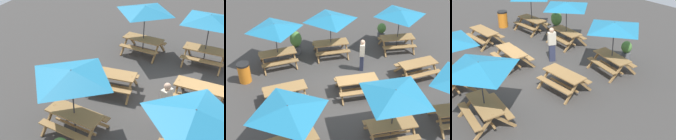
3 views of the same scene
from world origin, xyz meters
TOP-DOWN VIEW (x-y plane):
  - ground_plane at (0.00, 0.00)m, footprint 27.28×27.28m
  - picnic_table_0 at (-3.37, -2.88)m, footprint 2.28×2.28m
  - picnic_table_2 at (-3.18, -0.27)m, footprint 1.88×1.63m
  - picnic_table_3 at (-3.01, 3.10)m, footprint 2.25×2.25m
  - picnic_table_4 at (3.13, -0.15)m, footprint 1.87×1.62m
  - picnic_table_6 at (0.22, -3.36)m, footprint 2.14×2.14m
  - picnic_table_8 at (0.02, 0.13)m, footprint 1.90×1.66m
  - trash_bin_orange at (4.71, -2.22)m, footprint 0.59×0.59m
  - potted_plant_0 at (-3.06, -4.26)m, footprint 0.50×0.50m
  - potted_plant_1 at (1.92, -4.11)m, footprint 0.62×0.62m
  - person_standing at (-0.84, -1.56)m, footprint 0.35×0.42m

SIDE VIEW (x-z plane):
  - ground_plane at x=0.00m, z-range 0.00..0.00m
  - trash_bin_orange at x=4.71m, z-range 0.00..0.98m
  - potted_plant_0 at x=-3.06m, z-range 0.03..1.00m
  - picnic_table_2 at x=-3.18m, z-range 0.16..0.97m
  - picnic_table_4 at x=3.13m, z-range 0.16..0.97m
  - picnic_table_8 at x=0.02m, z-range 0.16..0.97m
  - potted_plant_1 at x=1.92m, z-range 0.08..1.35m
  - person_standing at x=-0.84m, z-range 0.05..1.72m
  - picnic_table_0 at x=-3.37m, z-range 0.82..3.16m
  - picnic_table_3 at x=-3.01m, z-range 0.82..3.16m
  - picnic_table_6 at x=0.22m, z-range 0.82..3.16m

